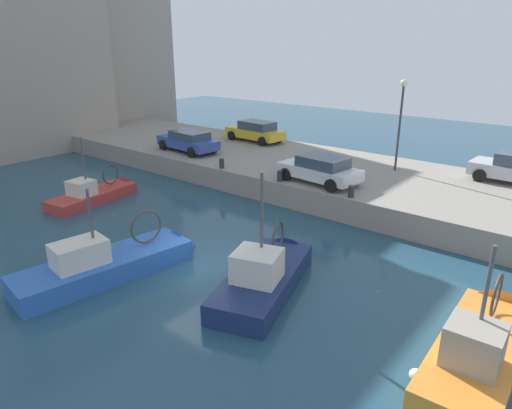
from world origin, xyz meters
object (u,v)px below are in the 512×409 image
mooring_bollard_south (351,191)px  fishing_boat_blue (115,270)px  parked_car_blue (188,141)px  mooring_bollard_mid (280,176)px  mooring_bollard_north (222,163)px  fishing_boat_orange (480,349)px  parked_car_white (320,169)px  parked_car_yellow (256,131)px  fishing_boat_navy (267,281)px  quay_streetlamp (401,110)px  fishing_boat_red (99,198)px

mooring_bollard_south → fishing_boat_blue: bearing=157.1°
fishing_boat_blue → mooring_bollard_south: size_ratio=13.03×
mooring_bollard_south → parked_car_blue: bearing=82.4°
mooring_bollard_mid → mooring_bollard_north: same height
fishing_boat_orange → fishing_boat_blue: bearing=106.9°
parked_car_white → parked_car_yellow: bearing=56.9°
fishing_boat_navy → parked_car_white: fishing_boat_navy is taller
fishing_boat_orange → mooring_bollard_mid: fishing_boat_orange is taller
fishing_boat_blue → parked_car_yellow: bearing=22.8°
fishing_boat_orange → quay_streetlamp: (11.98, 7.62, 4.32)m
mooring_bollard_south → mooring_bollard_north: bearing=90.0°
fishing_boat_red → parked_car_blue: size_ratio=1.25×
fishing_boat_blue → quay_streetlamp: (15.45, -3.83, 4.33)m
parked_car_white → parked_car_yellow: (5.74, 8.81, 0.03)m
parked_car_blue → mooring_bollard_mid: 8.64m
parked_car_yellow → mooring_bollard_north: size_ratio=8.09×
fishing_boat_blue → parked_car_white: 11.18m
mooring_bollard_south → mooring_bollard_north: (0.00, 8.00, 0.00)m
parked_car_blue → quay_streetlamp: size_ratio=0.94×
fishing_boat_red → mooring_bollard_north: bearing=-34.5°
mooring_bollard_mid → fishing_boat_orange: bearing=-119.2°
fishing_boat_navy → mooring_bollard_mid: size_ratio=11.47×
fishing_boat_blue → fishing_boat_red: (4.31, 7.62, -0.01)m
fishing_boat_blue → parked_car_blue: fishing_boat_blue is taller
parked_car_yellow → parked_car_blue: parked_car_yellow is taller
parked_car_yellow → mooring_bollard_north: parked_car_yellow is taller
parked_car_blue → quay_streetlamp: quay_streetlamp is taller
mooring_bollard_mid → quay_streetlamp: (5.65, -3.68, 2.98)m
mooring_bollard_mid → fishing_boat_blue: bearing=179.1°
fishing_boat_navy → fishing_boat_red: 12.50m
mooring_bollard_north → fishing_boat_red: bearing=145.5°
fishing_boat_navy → quay_streetlamp: (12.68, 0.95, 4.31)m
fishing_boat_red → parked_car_yellow: size_ratio=1.28×
mooring_bollard_south → mooring_bollard_mid: (0.00, 4.00, 0.00)m
fishing_boat_red → mooring_bollard_south: 13.06m
fishing_boat_blue → parked_car_yellow: (16.62, 6.98, 1.80)m
quay_streetlamp → mooring_bollard_north: bearing=126.3°
mooring_bollard_south → mooring_bollard_mid: 4.00m
fishing_boat_red → quay_streetlamp: 16.55m
fishing_boat_blue → mooring_bollard_mid: (9.80, -0.15, 1.35)m
fishing_boat_navy → mooring_bollard_south: 7.18m
parked_car_yellow → mooring_bollard_mid: size_ratio=8.09×
parked_car_white → mooring_bollard_south: bearing=-115.1°
fishing_boat_navy → parked_car_blue: size_ratio=1.39×
fishing_boat_red → parked_car_blue: (7.16, 0.70, 1.78)m
parked_car_white → quay_streetlamp: bearing=-23.7°
parked_car_white → fishing_boat_red: bearing=124.8°
fishing_boat_red → mooring_bollard_south: bearing=-65.0°
quay_streetlamp → fishing_boat_blue: bearing=166.1°
parked_car_white → quay_streetlamp: quay_streetlamp is taller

